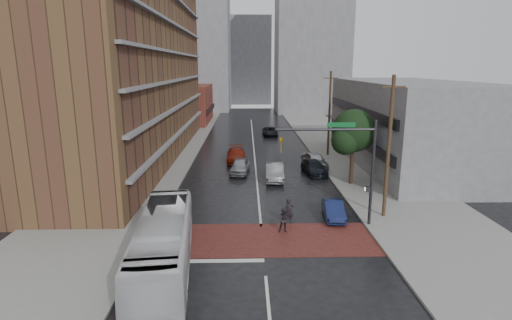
{
  "coord_description": "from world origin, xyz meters",
  "views": [
    {
      "loc": [
        -0.94,
        -22.58,
        10.54
      ],
      "look_at": [
        -0.23,
        7.27,
        3.5
      ],
      "focal_mm": 28.0,
      "sensor_mm": 36.0,
      "label": 1
    }
  ],
  "objects_px": {
    "suv_travel": "(270,131)",
    "car_travel_c": "(236,155)",
    "car_parked_near": "(334,210)",
    "car_parked_far": "(315,160)",
    "pedestrian_b": "(284,220)",
    "transit_bus": "(163,244)",
    "car_travel_a": "(240,166)",
    "pedestrian_a": "(289,211)",
    "car_parked_mid": "(314,167)",
    "car_travel_b": "(275,172)"
  },
  "relations": [
    {
      "from": "car_travel_b",
      "to": "transit_bus",
      "type": "bearing_deg",
      "value": -109.52
    },
    {
      "from": "car_travel_a",
      "to": "suv_travel",
      "type": "relative_size",
      "value": 0.9
    },
    {
      "from": "car_parked_mid",
      "to": "car_travel_a",
      "type": "bearing_deg",
      "value": 169.89
    },
    {
      "from": "car_travel_b",
      "to": "suv_travel",
      "type": "xyz_separation_m",
      "value": [
        1.02,
        24.84,
        -0.12
      ]
    },
    {
      "from": "car_travel_a",
      "to": "car_travel_b",
      "type": "distance_m",
      "value": 4.17
    },
    {
      "from": "suv_travel",
      "to": "car_travel_c",
      "type": "bearing_deg",
      "value": -107.0
    },
    {
      "from": "pedestrian_a",
      "to": "pedestrian_b",
      "type": "bearing_deg",
      "value": -113.85
    },
    {
      "from": "car_parked_mid",
      "to": "car_parked_near",
      "type": "bearing_deg",
      "value": -100.49
    },
    {
      "from": "car_travel_c",
      "to": "car_travel_a",
      "type": "bearing_deg",
      "value": -85.34
    },
    {
      "from": "car_parked_far",
      "to": "car_parked_near",
      "type": "bearing_deg",
      "value": -102.97
    },
    {
      "from": "pedestrian_a",
      "to": "car_travel_c",
      "type": "bearing_deg",
      "value": 95.69
    },
    {
      "from": "pedestrian_a",
      "to": "car_travel_b",
      "type": "bearing_deg",
      "value": 84.45
    },
    {
      "from": "car_travel_b",
      "to": "car_parked_near",
      "type": "bearing_deg",
      "value": -67.78
    },
    {
      "from": "car_travel_a",
      "to": "car_parked_mid",
      "type": "relative_size",
      "value": 0.93
    },
    {
      "from": "transit_bus",
      "to": "car_parked_near",
      "type": "height_order",
      "value": "transit_bus"
    },
    {
      "from": "suv_travel",
      "to": "car_parked_far",
      "type": "height_order",
      "value": "car_parked_far"
    },
    {
      "from": "car_travel_c",
      "to": "car_travel_b",
      "type": "bearing_deg",
      "value": -64.34
    },
    {
      "from": "car_travel_b",
      "to": "suv_travel",
      "type": "bearing_deg",
      "value": 90.27
    },
    {
      "from": "transit_bus",
      "to": "pedestrian_a",
      "type": "height_order",
      "value": "transit_bus"
    },
    {
      "from": "car_parked_far",
      "to": "pedestrian_a",
      "type": "bearing_deg",
      "value": -114.47
    },
    {
      "from": "car_travel_b",
      "to": "pedestrian_a",
      "type": "bearing_deg",
      "value": -86.25
    },
    {
      "from": "car_travel_b",
      "to": "car_parked_far",
      "type": "xyz_separation_m",
      "value": [
        4.6,
        4.6,
        0.03
      ]
    },
    {
      "from": "car_travel_c",
      "to": "suv_travel",
      "type": "bearing_deg",
      "value": 73.26
    },
    {
      "from": "pedestrian_b",
      "to": "car_parked_mid",
      "type": "height_order",
      "value": "pedestrian_b"
    },
    {
      "from": "pedestrian_a",
      "to": "car_parked_far",
      "type": "distance_m",
      "value": 16.03
    },
    {
      "from": "pedestrian_b",
      "to": "car_travel_a",
      "type": "xyz_separation_m",
      "value": [
        -3.11,
        14.77,
        -0.09
      ]
    },
    {
      "from": "car_travel_b",
      "to": "car_parked_mid",
      "type": "height_order",
      "value": "car_travel_b"
    },
    {
      "from": "car_travel_b",
      "to": "car_parked_far",
      "type": "bearing_deg",
      "value": 47.63
    },
    {
      "from": "car_travel_a",
      "to": "car_parked_near",
      "type": "xyz_separation_m",
      "value": [
        6.84,
        -12.32,
        -0.11
      ]
    },
    {
      "from": "car_parked_near",
      "to": "car_travel_b",
      "type": "bearing_deg",
      "value": 114.04
    },
    {
      "from": "pedestrian_b",
      "to": "suv_travel",
      "type": "relative_size",
      "value": 0.34
    },
    {
      "from": "pedestrian_a",
      "to": "suv_travel",
      "type": "height_order",
      "value": "pedestrian_a"
    },
    {
      "from": "suv_travel",
      "to": "pedestrian_a",
      "type": "bearing_deg",
      "value": -92.46
    },
    {
      "from": "transit_bus",
      "to": "car_parked_near",
      "type": "distance_m",
      "value": 12.85
    },
    {
      "from": "transit_bus",
      "to": "car_travel_c",
      "type": "height_order",
      "value": "transit_bus"
    },
    {
      "from": "car_travel_b",
      "to": "car_parked_mid",
      "type": "bearing_deg",
      "value": 30.63
    },
    {
      "from": "pedestrian_b",
      "to": "suv_travel",
      "type": "distance_m",
      "value": 37.13
    },
    {
      "from": "car_travel_c",
      "to": "car_parked_near",
      "type": "bearing_deg",
      "value": -68.16
    },
    {
      "from": "suv_travel",
      "to": "car_parked_mid",
      "type": "bearing_deg",
      "value": -83.43
    },
    {
      "from": "car_parked_mid",
      "to": "car_parked_far",
      "type": "height_order",
      "value": "car_parked_far"
    },
    {
      "from": "pedestrian_b",
      "to": "car_parked_mid",
      "type": "xyz_separation_m",
      "value": [
        4.33,
        14.45,
        -0.15
      ]
    },
    {
      "from": "pedestrian_b",
      "to": "car_parked_near",
      "type": "relative_size",
      "value": 0.43
    },
    {
      "from": "transit_bus",
      "to": "car_travel_b",
      "type": "bearing_deg",
      "value": 61.9
    },
    {
      "from": "car_travel_b",
      "to": "car_parked_mid",
      "type": "relative_size",
      "value": 1.03
    },
    {
      "from": "pedestrian_b",
      "to": "transit_bus",
      "type": "bearing_deg",
      "value": -144.16
    },
    {
      "from": "car_parked_near",
      "to": "car_travel_c",
      "type": "bearing_deg",
      "value": 117.18
    },
    {
      "from": "car_travel_a",
      "to": "car_travel_c",
      "type": "bearing_deg",
      "value": 102.72
    },
    {
      "from": "pedestrian_b",
      "to": "car_travel_b",
      "type": "distance_m",
      "value": 12.27
    },
    {
      "from": "car_travel_a",
      "to": "suv_travel",
      "type": "xyz_separation_m",
      "value": [
        4.36,
        22.34,
        -0.07
      ]
    },
    {
      "from": "car_parked_mid",
      "to": "pedestrian_b",
      "type": "bearing_deg",
      "value": -114.32
    }
  ]
}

